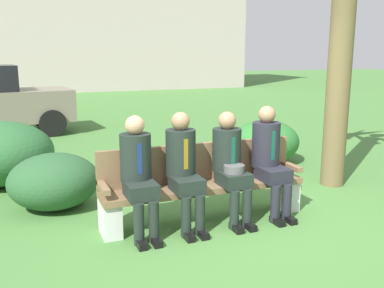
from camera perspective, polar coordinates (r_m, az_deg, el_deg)
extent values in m
plane|color=#467A38|center=(5.12, 6.48, -10.41)|extent=(80.00, 80.00, 0.00)
cube|color=brown|center=(5.03, 1.69, -5.73)|extent=(2.44, 0.44, 0.07)
cube|color=brown|center=(5.13, 0.87, -2.36)|extent=(2.44, 0.06, 0.45)
cube|color=brown|center=(4.67, -11.75, -5.65)|extent=(0.08, 0.44, 0.06)
cube|color=brown|center=(5.55, 12.95, -2.89)|extent=(0.08, 0.44, 0.06)
cube|color=silver|center=(4.80, -10.85, -9.69)|extent=(0.20, 0.37, 0.38)
cube|color=silver|center=(5.62, 12.27, -6.51)|extent=(0.20, 0.37, 0.38)
cube|color=#1E2823|center=(4.59, -6.81, -6.05)|extent=(0.32, 0.38, 0.16)
cylinder|color=#1E2823|center=(4.51, -7.08, -10.55)|extent=(0.11, 0.11, 0.45)
cylinder|color=#1E2823|center=(4.54, -5.10, -10.31)|extent=(0.11, 0.11, 0.45)
cube|color=black|center=(4.53, -6.82, -13.05)|extent=(0.09, 0.22, 0.07)
cube|color=black|center=(4.57, -4.83, -12.78)|extent=(0.09, 0.22, 0.07)
cylinder|color=#1E2823|center=(4.69, -7.51, -1.78)|extent=(0.34, 0.34, 0.52)
cube|color=navy|center=(4.53, -7.00, -1.99)|extent=(0.05, 0.01, 0.33)
sphere|color=tan|center=(4.62, -7.63, 2.50)|extent=(0.21, 0.21, 0.21)
cube|color=#1E2823|center=(4.74, -0.70, -5.38)|extent=(0.32, 0.38, 0.16)
cylinder|color=#1E2823|center=(4.65, -0.77, -9.72)|extent=(0.11, 0.11, 0.45)
cylinder|color=#1E2823|center=(4.71, 1.07, -9.46)|extent=(0.11, 0.11, 0.45)
cube|color=black|center=(4.67, -0.50, -12.14)|extent=(0.09, 0.22, 0.07)
cube|color=black|center=(4.73, 1.35, -11.85)|extent=(0.09, 0.22, 0.07)
cylinder|color=#1E2823|center=(4.83, -1.52, -1.18)|extent=(0.34, 0.34, 0.53)
cube|color=olive|center=(4.68, -0.82, -1.37)|extent=(0.05, 0.01, 0.34)
sphere|color=#9E7556|center=(4.76, -1.54, 3.04)|extent=(0.21, 0.21, 0.21)
cube|color=#1E2823|center=(4.97, 5.55, -4.62)|extent=(0.32, 0.38, 0.16)
cylinder|color=#1E2823|center=(4.87, 5.66, -8.75)|extent=(0.11, 0.11, 0.45)
cylinder|color=#1E2823|center=(4.95, 7.33, -8.48)|extent=(0.11, 0.11, 0.45)
cube|color=black|center=(4.90, 5.95, -11.06)|extent=(0.09, 0.22, 0.07)
cube|color=black|center=(4.97, 7.61, -10.75)|extent=(0.09, 0.22, 0.07)
cylinder|color=#1E2823|center=(5.06, 4.64, -0.77)|extent=(0.34, 0.34, 0.51)
cube|color=#144C3D|center=(4.91, 5.50, -0.93)|extent=(0.05, 0.01, 0.32)
sphere|color=#9E7556|center=(5.00, 4.71, 3.12)|extent=(0.21, 0.21, 0.21)
cylinder|color=#565656|center=(4.92, 5.61, -3.29)|extent=(0.24, 0.24, 0.09)
cube|color=#23232D|center=(5.23, 10.76, -3.95)|extent=(0.32, 0.38, 0.16)
cylinder|color=#23232D|center=(5.13, 11.00, -7.86)|extent=(0.11, 0.11, 0.45)
cylinder|color=#23232D|center=(5.21, 12.50, -7.59)|extent=(0.11, 0.11, 0.45)
cube|color=black|center=(5.15, 11.28, -10.05)|extent=(0.09, 0.22, 0.07)
cube|color=black|center=(5.23, 12.78, -9.75)|extent=(0.09, 0.22, 0.07)
cylinder|color=#23232D|center=(5.31, 9.80, -0.06)|extent=(0.34, 0.34, 0.55)
cube|color=#144C3D|center=(5.17, 10.76, -0.20)|extent=(0.05, 0.01, 0.35)
sphere|color=#9E7556|center=(5.24, 9.94, 3.88)|extent=(0.21, 0.21, 0.21)
cylinder|color=brown|center=(6.59, 19.31, 13.30)|extent=(0.34, 0.34, 4.35)
ellipsoid|color=#2C6232|center=(7.00, -24.09, -1.18)|extent=(1.54, 1.41, 0.96)
ellipsoid|color=#2C702F|center=(7.81, 9.67, 0.30)|extent=(1.25, 1.14, 0.78)
ellipsoid|color=#29552E|center=(5.73, -17.91, -4.73)|extent=(1.14, 1.04, 0.71)
cylinder|color=black|center=(12.25, -19.33, 3.65)|extent=(0.65, 0.21, 0.64)
cylinder|color=black|center=(10.72, -18.04, 2.64)|extent=(0.65, 0.21, 0.64)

